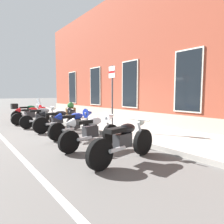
# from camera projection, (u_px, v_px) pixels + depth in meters

# --- Properties ---
(ground_plane) EXTENTS (140.00, 140.00, 0.00)m
(ground_plane) POSITION_uv_depth(u_px,v_px,m) (82.00, 129.00, 8.91)
(ground_plane) COLOR #565451
(sidewalk) EXTENTS (26.47, 2.96, 0.14)m
(sidewalk) POSITION_uv_depth(u_px,v_px,m) (108.00, 124.00, 9.81)
(sidewalk) COLOR gray
(sidewalk) RESTS_ON ground_plane
(lane_stripe) EXTENTS (26.47, 0.12, 0.01)m
(lane_stripe) POSITION_uv_depth(u_px,v_px,m) (3.00, 138.00, 6.96)
(lane_stripe) COLOR silver
(lane_stripe) RESTS_ON ground_plane
(brick_pub_facade) EXTENTS (20.47, 5.23, 7.25)m
(brick_pub_facade) POSITION_uv_depth(u_px,v_px,m) (161.00, 61.00, 11.95)
(brick_pub_facade) COLOR brown
(brick_pub_facade) RESTS_ON ground_plane
(motorcycle_green_touring) EXTENTS (0.62, 2.03, 1.32)m
(motorcycle_green_touring) POSITION_uv_depth(u_px,v_px,m) (27.00, 111.00, 11.62)
(motorcycle_green_touring) COLOR black
(motorcycle_green_touring) RESTS_ON ground_plane
(motorcycle_red_sport) EXTENTS (0.65, 2.06, 0.99)m
(motorcycle_red_sport) POSITION_uv_depth(u_px,v_px,m) (33.00, 113.00, 10.46)
(motorcycle_red_sport) COLOR black
(motorcycle_red_sport) RESTS_ON ground_plane
(motorcycle_grey_naked) EXTENTS (0.62, 1.97, 0.99)m
(motorcycle_grey_naked) POSITION_uv_depth(u_px,v_px,m) (42.00, 117.00, 9.21)
(motorcycle_grey_naked) COLOR black
(motorcycle_grey_naked) RESTS_ON ground_plane
(motorcycle_black_sport) EXTENTS (0.62, 2.13, 1.01)m
(motorcycle_black_sport) POSITION_uv_depth(u_px,v_px,m) (60.00, 118.00, 8.25)
(motorcycle_black_sport) COLOR black
(motorcycle_black_sport) RESTS_ON ground_plane
(motorcycle_blue_sport) EXTENTS (0.63, 2.06, 1.03)m
(motorcycle_blue_sport) POSITION_uv_depth(u_px,v_px,m) (76.00, 122.00, 7.13)
(motorcycle_blue_sport) COLOR black
(motorcycle_blue_sport) RESTS_ON ground_plane
(motorcycle_white_sport) EXTENTS (0.62, 2.16, 1.03)m
(motorcycle_white_sport) POSITION_uv_depth(u_px,v_px,m) (94.00, 128.00, 5.78)
(motorcycle_white_sport) COLOR black
(motorcycle_white_sport) RESTS_ON ground_plane
(motorcycle_black_naked) EXTENTS (0.62, 2.17, 0.96)m
(motorcycle_black_naked) POSITION_uv_depth(u_px,v_px,m) (125.00, 141.00, 4.56)
(motorcycle_black_naked) COLOR black
(motorcycle_black_naked) RESTS_ON ground_plane
(parking_sign) EXTENTS (0.36, 0.07, 2.53)m
(parking_sign) POSITION_uv_depth(u_px,v_px,m) (112.00, 89.00, 7.57)
(parking_sign) COLOR #4C4C51
(parking_sign) RESTS_ON sidewalk
(barrel_planter) EXTENTS (0.65, 0.65, 0.93)m
(barrel_planter) POSITION_uv_depth(u_px,v_px,m) (71.00, 111.00, 12.11)
(barrel_planter) COLOR brown
(barrel_planter) RESTS_ON sidewalk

